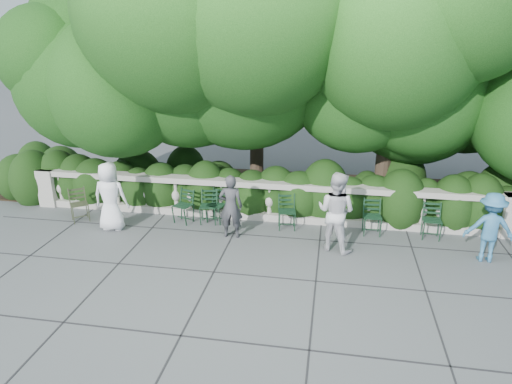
% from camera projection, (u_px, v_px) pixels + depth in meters
% --- Properties ---
extents(ground, '(90.00, 90.00, 0.00)m').
position_uv_depth(ground, '(248.00, 251.00, 9.81)').
color(ground, '#494C50').
rests_on(ground, ground).
extents(balustrade, '(12.00, 0.44, 1.00)m').
position_uv_depth(balustrade, '(262.00, 201.00, 11.32)').
color(balustrade, '#9E998E').
rests_on(balustrade, ground).
extents(shrub_hedge, '(15.00, 2.60, 1.70)m').
position_uv_depth(shrub_hedge, '(268.00, 202.00, 12.59)').
color(shrub_hedge, black).
rests_on(shrub_hedge, ground).
extents(tree_canopy, '(15.04, 6.52, 6.78)m').
position_uv_depth(tree_canopy, '(298.00, 52.00, 11.32)').
color(tree_canopy, '#3F3023').
rests_on(tree_canopy, ground).
extents(chair_a, '(0.49, 0.53, 0.84)m').
position_uv_depth(chair_a, '(208.00, 225.00, 11.10)').
color(chair_a, black).
rests_on(chair_a, ground).
extents(chair_b, '(0.57, 0.59, 0.84)m').
position_uv_depth(chair_b, '(180.00, 224.00, 11.15)').
color(chair_b, black).
rests_on(chair_b, ground).
extents(chair_c, '(0.55, 0.58, 0.84)m').
position_uv_depth(chair_c, '(214.00, 224.00, 11.17)').
color(chair_c, black).
rests_on(chair_c, ground).
extents(chair_d, '(0.51, 0.55, 0.84)m').
position_uv_depth(chair_d, '(287.00, 231.00, 10.78)').
color(chair_d, black).
rests_on(chair_d, ground).
extents(chair_e, '(0.46, 0.50, 0.84)m').
position_uv_depth(chair_e, '(430.00, 241.00, 10.28)').
color(chair_e, black).
rests_on(chair_e, ground).
extents(chair_f, '(0.47, 0.51, 0.84)m').
position_uv_depth(chair_f, '(371.00, 237.00, 10.49)').
color(chair_f, black).
rests_on(chair_f, ground).
extents(chair_weathered, '(0.64, 0.65, 0.84)m').
position_uv_depth(chair_weathered, '(82.00, 223.00, 11.23)').
color(chair_weathered, black).
rests_on(chair_weathered, ground).
extents(person_businessman, '(0.82, 0.55, 1.65)m').
position_uv_depth(person_businessman, '(110.00, 197.00, 10.63)').
color(person_businessman, white).
rests_on(person_businessman, ground).
extents(person_woman_grey, '(0.57, 0.40, 1.48)m').
position_uv_depth(person_woman_grey, '(231.00, 206.00, 10.26)').
color(person_woman_grey, '#39393E').
rests_on(person_woman_grey, ground).
extents(person_casual_man, '(1.04, 0.95, 1.74)m').
position_uv_depth(person_casual_man, '(336.00, 212.00, 9.64)').
color(person_casual_man, silver).
rests_on(person_casual_man, ground).
extents(person_older_blue, '(0.97, 0.58, 1.47)m').
position_uv_depth(person_older_blue, '(490.00, 227.00, 9.20)').
color(person_older_blue, teal).
rests_on(person_older_blue, ground).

